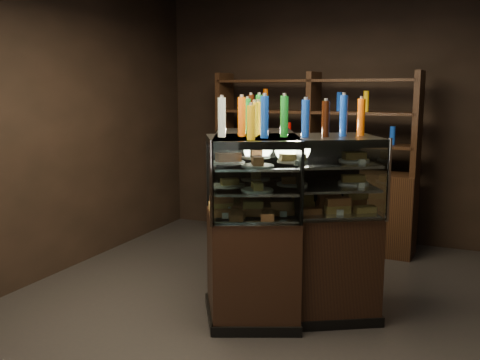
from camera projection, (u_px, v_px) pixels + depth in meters
name	position (u px, v px, depth m)	size (l,w,h in m)	color
ground	(295.00, 316.00, 4.31)	(5.00, 5.00, 0.00)	black
room_shell	(300.00, 71.00, 3.98)	(5.02, 5.02, 3.01)	black
display_case	(272.00, 252.00, 4.39)	(1.67, 1.49, 1.46)	black
food_display	(273.00, 181.00, 4.28)	(1.26, 1.20, 0.45)	#D4804C
bottles_top	(274.00, 117.00, 4.20)	(1.10, 1.06, 0.30)	#B20C0A
back_shelving	(312.00, 193.00, 6.24)	(2.37, 0.54, 2.00)	black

